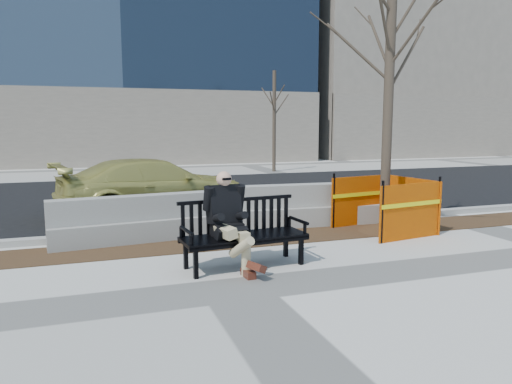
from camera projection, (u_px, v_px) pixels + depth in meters
ground at (235, 289)px, 6.54m from camera, size 120.00×120.00×0.00m
mulch_strip at (195, 244)px, 8.97m from camera, size 40.00×1.20×0.02m
asphalt_street at (153, 197)px, 14.78m from camera, size 60.00×10.40×0.01m
curb at (185, 230)px, 9.85m from camera, size 60.00×0.25×0.12m
bench at (244, 267)px, 7.57m from camera, size 2.05×0.89×1.06m
seated_man at (227, 268)px, 7.51m from camera, size 0.73×1.12×1.50m
tree_fence at (383, 232)px, 10.03m from camera, size 2.70×2.70×5.91m
sedan at (156, 214)px, 12.02m from camera, size 5.00×2.80×1.37m
jersey_barrier_left at (135, 241)px, 9.20m from camera, size 3.14×0.93×0.89m
jersey_barrier_right at (310, 225)px, 10.67m from camera, size 3.25×0.87×0.92m
far_tree_right at (274, 171)px, 22.61m from camera, size 2.23×2.23×4.97m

